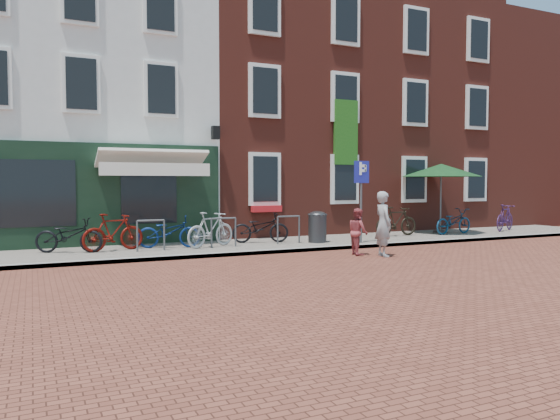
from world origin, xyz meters
name	(u,v)px	position (x,y,z in m)	size (l,w,h in m)	color
ground	(291,253)	(0.00, 0.00, 0.00)	(80.00, 80.00, 0.00)	brown
sidewalk	(299,243)	(1.00, 1.50, 0.05)	(24.00, 3.00, 0.10)	slate
building_stucco	(71,106)	(-5.00, 7.00, 4.50)	(8.00, 8.00, 9.00)	silver
building_brick_mid	(259,104)	(2.00, 7.00, 5.00)	(6.00, 8.00, 10.00)	maroon
building_brick_right	(383,113)	(8.00, 7.00, 5.00)	(6.00, 8.00, 10.00)	maroon
filler_right	(491,130)	(14.50, 7.00, 4.50)	(7.00, 8.00, 9.00)	maroon
litter_bin	(317,225)	(1.43, 1.14, 0.62)	(0.54, 0.54, 1.00)	#313033
parking_sign	(361,187)	(2.54, 0.48, 1.76)	(0.50, 0.08, 2.43)	#4C4C4F
parasol	(441,168)	(6.81, 1.88, 2.40)	(2.76, 2.76, 2.55)	#4C4C4F
woman	(383,224)	(1.84, -1.60, 0.83)	(0.61, 0.40, 1.67)	gray
boy	(358,231)	(1.41, -1.08, 0.61)	(0.59, 0.46, 1.22)	#9E3C40
bicycle_0	(69,235)	(-5.46, 1.76, 0.54)	(0.59, 1.69, 0.89)	black
bicycle_1	(113,232)	(-4.39, 1.64, 0.59)	(0.46, 1.64, 0.98)	#5A0C06
bicycle_2	(169,232)	(-2.91, 1.68, 0.54)	(0.59, 1.69, 0.89)	#091F50
bicycle_3	(211,229)	(-1.83, 1.34, 0.59)	(0.46, 1.64, 0.98)	#A5A5A7
bicycle_4	(260,228)	(-0.15, 1.77, 0.54)	(0.59, 1.69, 0.89)	black
bicycle_5	(396,221)	(4.72, 1.65, 0.59)	(0.46, 1.64, 0.98)	black
bicycle_6	(453,221)	(6.93, 1.37, 0.54)	(0.59, 1.69, 0.89)	#0D324F
bicycle_7	(505,218)	(9.53, 1.50, 0.59)	(0.46, 1.64, 0.98)	#3A1B49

